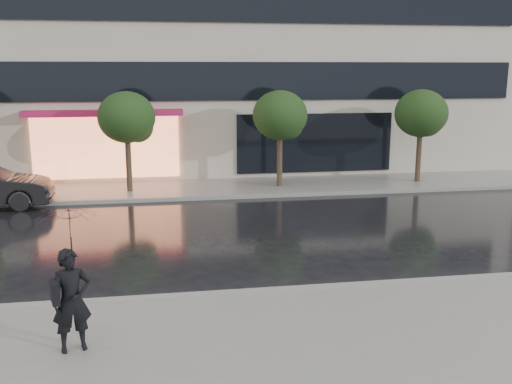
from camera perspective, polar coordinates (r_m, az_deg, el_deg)
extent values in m
plane|color=black|center=(13.43, -1.67, -8.81)|extent=(120.00, 120.00, 0.00)
cube|color=slate|center=(10.47, 0.78, -14.82)|extent=(60.00, 4.50, 0.12)
cube|color=slate|center=(23.23, -5.04, 0.36)|extent=(60.00, 3.50, 0.12)
cube|color=gray|center=(12.49, -1.06, -10.14)|extent=(60.00, 0.25, 0.14)
cube|color=gray|center=(21.53, -4.69, -0.56)|extent=(60.00, 0.25, 0.14)
cube|color=black|center=(24.43, -5.54, 10.96)|extent=(28.00, 0.12, 1.60)
cube|color=black|center=(24.57, -5.70, 18.44)|extent=(28.00, 0.12, 1.60)
cube|color=#FF8C59|center=(24.68, -14.74, 4.34)|extent=(6.00, 0.10, 2.60)
cube|color=#B31B4E|center=(24.20, -15.00, 7.63)|extent=(6.40, 0.70, 0.25)
cube|color=black|center=(25.46, 5.92, 4.91)|extent=(7.00, 0.10, 2.60)
cylinder|color=#33261C|center=(22.78, -12.60, 2.54)|extent=(0.22, 0.22, 2.20)
ellipsoid|color=#1B3213|center=(22.54, -12.82, 7.30)|extent=(2.20, 2.20, 1.98)
sphere|color=#1B3213|center=(22.76, -11.74, 6.38)|extent=(1.20, 1.20, 1.20)
cylinder|color=#33261C|center=(23.21, 2.37, 3.00)|extent=(0.22, 0.22, 2.20)
ellipsoid|color=#1B3213|center=(22.98, 2.41, 7.68)|extent=(2.20, 2.20, 1.98)
sphere|color=#1B3213|center=(23.29, 3.27, 6.75)|extent=(1.20, 1.20, 1.20)
cylinder|color=#33261C|center=(25.10, 15.93, 3.24)|extent=(0.22, 0.22, 2.20)
ellipsoid|color=#1B3213|center=(24.89, 16.19, 7.56)|extent=(2.20, 2.20, 1.98)
sphere|color=#1B3213|center=(25.28, 16.77, 6.68)|extent=(1.20, 1.20, 1.20)
imported|color=black|center=(10.22, -17.95, -10.28)|extent=(0.75, 0.60, 1.79)
imported|color=#3A0A1B|center=(9.85, -18.05, -3.99)|extent=(1.22, 1.23, 0.89)
cylinder|color=black|center=(10.00, -17.86, -6.77)|extent=(0.02, 0.02, 0.89)
cube|color=black|center=(10.06, -19.48, -9.44)|extent=(0.21, 0.35, 0.38)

